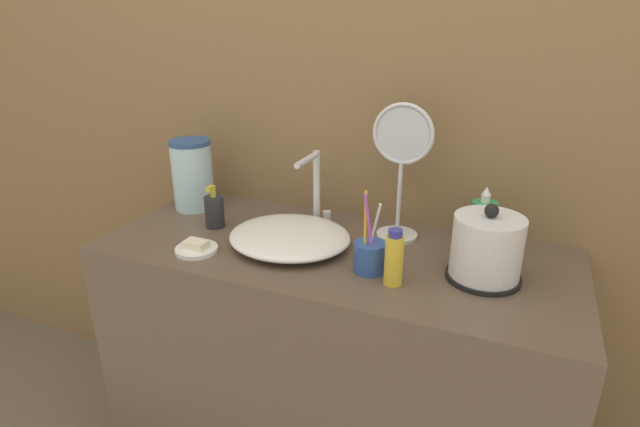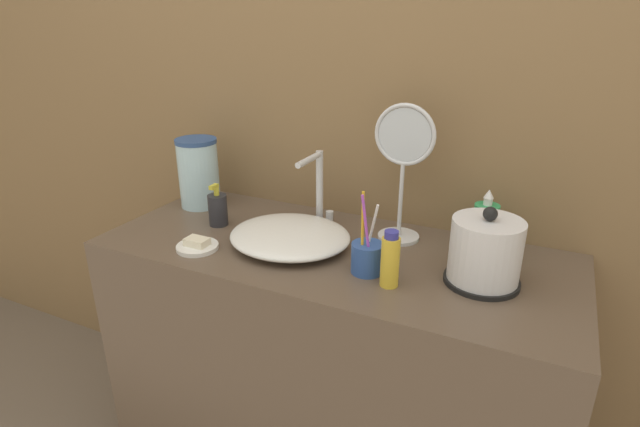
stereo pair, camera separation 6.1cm
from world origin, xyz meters
TOP-DOWN VIEW (x-y plane):
  - wall_back at (0.00, 0.56)m, footprint 6.00×0.04m
  - vanity_counter at (0.00, 0.27)m, footprint 1.32×0.54m
  - sink_basin at (-0.12, 0.24)m, footprint 0.35×0.31m
  - faucet at (-0.11, 0.42)m, footprint 0.06×0.15m
  - electric_kettle at (0.41, 0.26)m, footprint 0.18×0.18m
  - toothbrush_cup at (0.14, 0.19)m, footprint 0.08×0.08m
  - lotion_bottle at (-0.39, 0.28)m, footprint 0.06×0.06m
  - shampoo_bottle at (0.21, 0.15)m, footprint 0.04×0.04m
  - mouthwash_bottle at (0.38, 0.45)m, footprint 0.07×0.07m
  - soap_dish at (-0.34, 0.11)m, footprint 0.12×0.12m
  - vanity_mirror at (0.15, 0.42)m, footprint 0.17×0.12m
  - water_pitcher at (-0.54, 0.39)m, footprint 0.14×0.14m

SIDE VIEW (x-z plane):
  - vanity_counter at x=0.00m, z-range 0.00..0.87m
  - soap_dish at x=-0.34m, z-range 0.86..0.89m
  - sink_basin at x=-0.12m, z-range 0.87..0.92m
  - toothbrush_cup at x=0.14m, z-range 0.80..1.02m
  - lotion_bottle at x=-0.39m, z-range 0.85..0.99m
  - shampoo_bottle at x=0.21m, z-range 0.86..1.01m
  - mouthwash_bottle at x=0.38m, z-range 0.85..1.03m
  - electric_kettle at x=0.41m, z-range 0.85..1.04m
  - water_pitcher at x=-0.54m, z-range 0.87..1.10m
  - faucet at x=-0.11m, z-range 0.88..1.11m
  - vanity_mirror at x=0.15m, z-range 0.90..1.29m
  - wall_back at x=0.00m, z-range 0.00..2.60m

